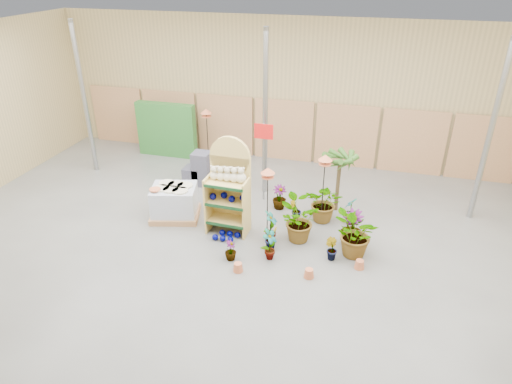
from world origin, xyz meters
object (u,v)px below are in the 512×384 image
at_px(potted_plant_2, 297,221).
at_px(bird_table_front, 268,173).
at_px(pallet_stack, 175,202).
at_px(display_shelf, 230,189).

bearing_deg(potted_plant_2, bird_table_front, 159.30).
xyz_separation_m(pallet_stack, bird_table_front, (2.43, 0.07, 1.11)).
xyz_separation_m(pallet_stack, potted_plant_2, (3.22, -0.23, 0.10)).
relative_size(pallet_stack, bird_table_front, 0.85).
height_order(display_shelf, potted_plant_2, display_shelf).
relative_size(display_shelf, bird_table_front, 1.43).
bearing_deg(display_shelf, bird_table_front, 14.15).
relative_size(bird_table_front, potted_plant_2, 1.57).
xyz_separation_m(display_shelf, bird_table_front, (0.89, 0.20, 0.45)).
bearing_deg(display_shelf, pallet_stack, 176.90).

